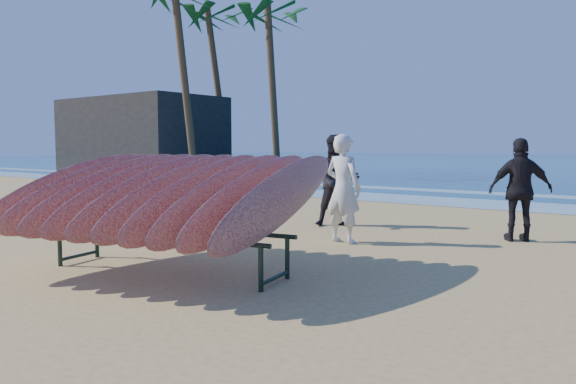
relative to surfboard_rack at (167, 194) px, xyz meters
The scene contains 10 objects.
ground 1.39m from the surfboard_rack, 32.15° to the left, with size 120.00×120.00×0.00m, color tan.
foam_near 10.61m from the surfboard_rack, 85.40° to the left, with size 160.00×160.00×0.00m, color white.
foam_far 14.09m from the surfboard_rack, 86.55° to the left, with size 160.00×160.00×0.00m, color white.
surfboard_rack is the anchor object (origin of this frame).
person_white 3.17m from the surfboard_rack, 79.34° to the left, with size 0.64×0.42×1.74m, color silver.
person_dark_a 4.66m from the surfboard_rack, 96.15° to the left, with size 0.86×0.67×1.77m, color black.
person_dark_b 5.73m from the surfboard_rack, 60.82° to the left, with size 0.99×0.41×1.69m, color black.
building 28.49m from the surfboard_rack, 142.82° to the left, with size 9.90×5.50×4.40m, color #2D2823.
palm_mid 23.66m from the surfboard_rack, 125.85° to the left, with size 5.20×5.20×8.93m.
palm_right 27.63m from the surfboard_rack, 133.26° to the left, with size 5.20×5.20×9.65m.
Camera 1 is at (4.50, -5.04, 1.56)m, focal length 35.00 mm.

